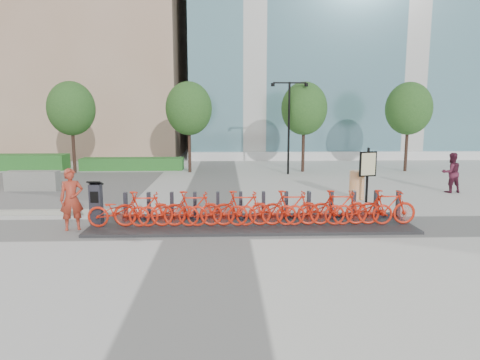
{
  "coord_description": "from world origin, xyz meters",
  "views": [
    {
      "loc": [
        0.51,
        -12.32,
        3.41
      ],
      "look_at": [
        1.0,
        1.5,
        1.2
      ],
      "focal_mm": 32.0,
      "sensor_mm": 36.0,
      "label": 1
    }
  ],
  "objects_px": {
    "kiosk": "(96,203)",
    "bike_0": "(119,211)",
    "worker_red": "(72,199)",
    "jersey_barrier": "(33,181)",
    "pedestrian": "(451,173)",
    "construction_barrel": "(357,185)",
    "map_sign": "(368,166)"
  },
  "relations": [
    {
      "from": "bike_0",
      "to": "construction_barrel",
      "type": "distance_m",
      "value": 9.3
    },
    {
      "from": "kiosk",
      "to": "jersey_barrier",
      "type": "height_order",
      "value": "kiosk"
    },
    {
      "from": "kiosk",
      "to": "worker_red",
      "type": "xyz_separation_m",
      "value": [
        -0.58,
        -0.38,
        0.19
      ]
    },
    {
      "from": "pedestrian",
      "to": "construction_barrel",
      "type": "height_order",
      "value": "pedestrian"
    },
    {
      "from": "pedestrian",
      "to": "map_sign",
      "type": "xyz_separation_m",
      "value": [
        -4.25,
        -1.9,
        0.53
      ]
    },
    {
      "from": "bike_0",
      "to": "pedestrian",
      "type": "distance_m",
      "value": 13.84
    },
    {
      "from": "bike_0",
      "to": "worker_red",
      "type": "bearing_deg",
      "value": 88.86
    },
    {
      "from": "worker_red",
      "to": "construction_barrel",
      "type": "relative_size",
      "value": 1.62
    },
    {
      "from": "worker_red",
      "to": "jersey_barrier",
      "type": "distance_m",
      "value": 7.6
    },
    {
      "from": "bike_0",
      "to": "kiosk",
      "type": "distance_m",
      "value": 0.88
    },
    {
      "from": "pedestrian",
      "to": "jersey_barrier",
      "type": "xyz_separation_m",
      "value": [
        -18.05,
        1.09,
        -0.42
      ]
    },
    {
      "from": "kiosk",
      "to": "bike_0",
      "type": "bearing_deg",
      "value": -24.84
    },
    {
      "from": "kiosk",
      "to": "worker_red",
      "type": "height_order",
      "value": "worker_red"
    },
    {
      "from": "construction_barrel",
      "to": "worker_red",
      "type": "bearing_deg",
      "value": -156.77
    },
    {
      "from": "bike_0",
      "to": "worker_red",
      "type": "height_order",
      "value": "worker_red"
    },
    {
      "from": "map_sign",
      "to": "bike_0",
      "type": "bearing_deg",
      "value": -171.43
    },
    {
      "from": "jersey_barrier",
      "to": "map_sign",
      "type": "bearing_deg",
      "value": -11.82
    },
    {
      "from": "worker_red",
      "to": "jersey_barrier",
      "type": "height_order",
      "value": "worker_red"
    },
    {
      "from": "worker_red",
      "to": "pedestrian",
      "type": "xyz_separation_m",
      "value": [
        14.08,
        5.37,
        -0.05
      ]
    },
    {
      "from": "bike_0",
      "to": "map_sign",
      "type": "relative_size",
      "value": 0.86
    },
    {
      "from": "pedestrian",
      "to": "kiosk",
      "type": "bearing_deg",
      "value": 14.85
    },
    {
      "from": "pedestrian",
      "to": "bike_0",
      "type": "bearing_deg",
      "value": 17.52
    },
    {
      "from": "kiosk",
      "to": "jersey_barrier",
      "type": "xyz_separation_m",
      "value": [
        -4.55,
        6.08,
        -0.28
      ]
    },
    {
      "from": "bike_0",
      "to": "map_sign",
      "type": "xyz_separation_m",
      "value": [
        8.49,
        3.5,
        0.83
      ]
    },
    {
      "from": "pedestrian",
      "to": "construction_barrel",
      "type": "relative_size",
      "value": 1.53
    },
    {
      "from": "bike_0",
      "to": "map_sign",
      "type": "distance_m",
      "value": 9.22
    },
    {
      "from": "kiosk",
      "to": "pedestrian",
      "type": "bearing_deg",
      "value": 23.56
    },
    {
      "from": "kiosk",
      "to": "worker_red",
      "type": "distance_m",
      "value": 0.72
    },
    {
      "from": "bike_0",
      "to": "jersey_barrier",
      "type": "bearing_deg",
      "value": 39.34
    },
    {
      "from": "construction_barrel",
      "to": "jersey_barrier",
      "type": "xyz_separation_m",
      "value": [
        -13.62,
        2.31,
        -0.13
      ]
    },
    {
      "from": "kiosk",
      "to": "construction_barrel",
      "type": "distance_m",
      "value": 9.82
    },
    {
      "from": "construction_barrel",
      "to": "kiosk",
      "type": "bearing_deg",
      "value": -157.46
    }
  ]
}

